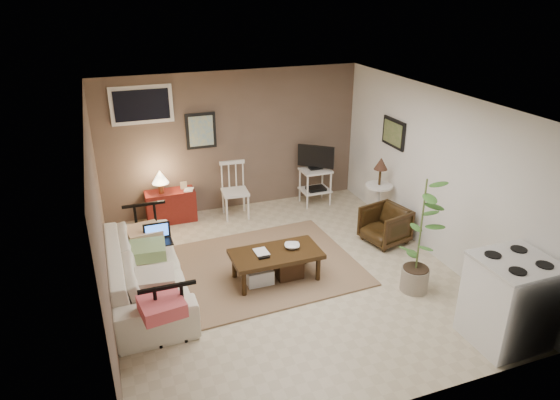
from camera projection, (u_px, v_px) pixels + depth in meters
name	position (u px, v px, depth m)	size (l,w,h in m)	color
floor	(285.00, 276.00, 6.84)	(5.00, 5.00, 0.00)	#C1B293
art_back	(201.00, 131.00, 8.22)	(0.50, 0.03, 0.60)	black
art_right	(394.00, 133.00, 7.84)	(0.03, 0.60, 0.45)	black
window	(142.00, 105.00, 7.74)	(0.96, 0.03, 0.60)	silver
rug	(260.00, 267.00, 7.03)	(2.65, 2.12, 0.03)	#8E7152
coffee_table	(275.00, 264.00, 6.65)	(1.19, 0.62, 0.45)	#35200E
sofa	(145.00, 262.00, 6.29)	(2.31, 0.68, 0.90)	silver
sofa_pillows	(151.00, 265.00, 6.03)	(0.44, 2.20, 0.16)	beige
sofa_end_rails	(156.00, 265.00, 6.35)	(0.62, 2.31, 0.78)	black
laptop	(158.00, 236.00, 6.65)	(0.36, 0.26, 0.24)	black
red_console	(170.00, 203.00, 8.29)	(0.81, 0.36, 0.93)	maroon
spindle_chair	(235.00, 192.00, 8.43)	(0.46, 0.46, 0.94)	silver
tv_stand	(316.00, 174.00, 8.86)	(0.54, 0.45, 1.09)	silver
side_table	(379.00, 184.00, 8.02)	(0.44, 0.44, 1.17)	silver
armchair	(385.00, 224.00, 7.62)	(0.60, 0.57, 0.62)	black
potted_plant	(420.00, 232.00, 6.20)	(0.39, 0.39, 1.58)	gray
stove	(509.00, 301.00, 5.42)	(0.79, 0.74, 1.03)	white
bowl	(292.00, 241.00, 6.65)	(0.20, 0.05, 0.20)	#35200E
book_table	(255.00, 246.00, 6.49)	(0.17, 0.02, 0.23)	#35200E
book_console	(184.00, 185.00, 8.21)	(0.15, 0.02, 0.20)	#35200E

